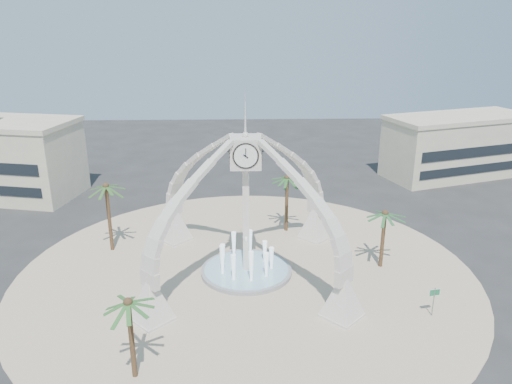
{
  "coord_description": "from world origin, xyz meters",
  "views": [
    {
      "loc": [
        -0.42,
        -39.16,
        21.39
      ],
      "look_at": [
        0.91,
        2.0,
        6.89
      ],
      "focal_mm": 35.0,
      "sensor_mm": 36.0,
      "label": 1
    }
  ],
  "objects_px": {
    "clock_tower": "(246,204)",
    "palm_north": "(287,178)",
    "fountain": "(246,270)",
    "palm_west": "(106,187)",
    "palm_east": "(385,214)",
    "palm_south": "(128,303)",
    "street_sign": "(434,296)"
  },
  "relations": [
    {
      "from": "palm_north",
      "to": "street_sign",
      "type": "bearing_deg",
      "value": -59.46
    },
    {
      "from": "palm_east",
      "to": "street_sign",
      "type": "height_order",
      "value": "palm_east"
    },
    {
      "from": "clock_tower",
      "to": "palm_west",
      "type": "distance_m",
      "value": 13.88
    },
    {
      "from": "palm_east",
      "to": "street_sign",
      "type": "distance_m",
      "value": 8.85
    },
    {
      "from": "fountain",
      "to": "palm_north",
      "type": "xyz_separation_m",
      "value": [
        4.33,
        9.1,
        5.53
      ]
    },
    {
      "from": "clock_tower",
      "to": "palm_west",
      "type": "bearing_deg",
      "value": 158.73
    },
    {
      "from": "palm_west",
      "to": "palm_south",
      "type": "relative_size",
      "value": 1.2
    },
    {
      "from": "palm_east",
      "to": "palm_north",
      "type": "bearing_deg",
      "value": 133.41
    },
    {
      "from": "fountain",
      "to": "palm_east",
      "type": "xyz_separation_m",
      "value": [
        12.16,
        0.83,
        4.85
      ]
    },
    {
      "from": "palm_north",
      "to": "street_sign",
      "type": "distance_m",
      "value": 19.31
    },
    {
      "from": "palm_west",
      "to": "street_sign",
      "type": "xyz_separation_m",
      "value": [
        26.85,
        -12.19,
        -4.73
      ]
    },
    {
      "from": "palm_west",
      "to": "street_sign",
      "type": "height_order",
      "value": "palm_west"
    },
    {
      "from": "palm_east",
      "to": "palm_north",
      "type": "distance_m",
      "value": 11.41
    },
    {
      "from": "palm_south",
      "to": "fountain",
      "type": "bearing_deg",
      "value": 61.37
    },
    {
      "from": "clock_tower",
      "to": "palm_south",
      "type": "relative_size",
      "value": 2.96
    },
    {
      "from": "palm_east",
      "to": "palm_south",
      "type": "height_order",
      "value": "palm_south"
    },
    {
      "from": "palm_west",
      "to": "clock_tower",
      "type": "bearing_deg",
      "value": -21.27
    },
    {
      "from": "fountain",
      "to": "palm_east",
      "type": "bearing_deg",
      "value": 3.89
    },
    {
      "from": "clock_tower",
      "to": "palm_north",
      "type": "xyz_separation_m",
      "value": [
        4.33,
        9.1,
        -0.68
      ]
    },
    {
      "from": "fountain",
      "to": "palm_west",
      "type": "height_order",
      "value": "palm_west"
    },
    {
      "from": "palm_east",
      "to": "palm_west",
      "type": "height_order",
      "value": "palm_west"
    },
    {
      "from": "palm_east",
      "to": "palm_south",
      "type": "bearing_deg",
      "value": -144.09
    },
    {
      "from": "clock_tower",
      "to": "palm_east",
      "type": "bearing_deg",
      "value": 3.89
    },
    {
      "from": "fountain",
      "to": "palm_west",
      "type": "relative_size",
      "value": 1.1
    },
    {
      "from": "palm_east",
      "to": "street_sign",
      "type": "bearing_deg",
      "value": -77.54
    },
    {
      "from": "fountain",
      "to": "palm_west",
      "type": "bearing_deg",
      "value": 158.73
    },
    {
      "from": "clock_tower",
      "to": "palm_north",
      "type": "distance_m",
      "value": 10.1
    },
    {
      "from": "fountain",
      "to": "palm_north",
      "type": "distance_m",
      "value": 11.49
    },
    {
      "from": "clock_tower",
      "to": "palm_south",
      "type": "height_order",
      "value": "clock_tower"
    },
    {
      "from": "palm_east",
      "to": "palm_north",
      "type": "height_order",
      "value": "palm_north"
    },
    {
      "from": "clock_tower",
      "to": "palm_east",
      "type": "xyz_separation_m",
      "value": [
        12.16,
        0.83,
        -1.35
      ]
    },
    {
      "from": "clock_tower",
      "to": "palm_east",
      "type": "height_order",
      "value": "clock_tower"
    }
  ]
}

